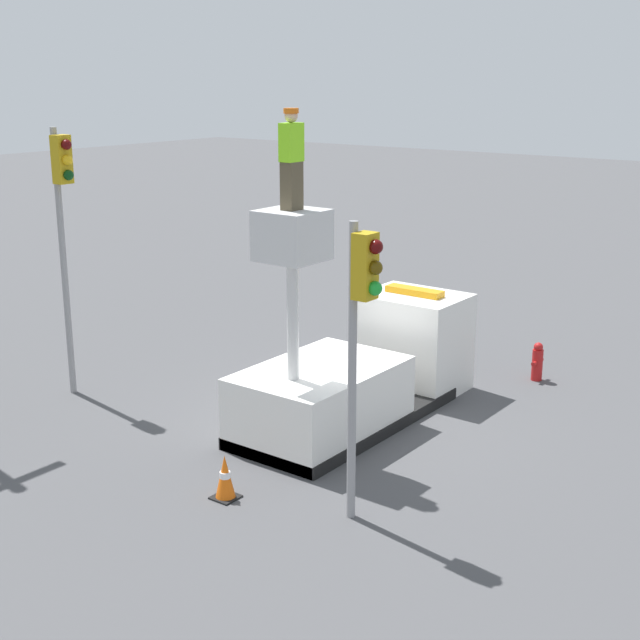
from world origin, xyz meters
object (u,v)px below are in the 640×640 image
(fire_hydrant, at_px, (537,362))
(traffic_cone_rear, at_px, (225,478))
(bucket_truck, at_px, (359,373))
(traffic_light_across, at_px, (63,210))
(worker, at_px, (291,159))
(traffic_light_pole, at_px, (361,314))

(fire_hydrant, relative_size, traffic_cone_rear, 1.17)
(bucket_truck, bearing_deg, traffic_light_across, 114.80)
(fire_hydrant, height_order, traffic_cone_rear, fire_hydrant)
(traffic_light_across, bearing_deg, fire_hydrant, -48.16)
(worker, xyz_separation_m, traffic_light_pole, (-1.51, -2.52, -2.04))
(traffic_light_across, relative_size, fire_hydrant, 6.40)
(bucket_truck, xyz_separation_m, traffic_light_across, (-2.67, 5.77, 3.15))
(traffic_light_across, bearing_deg, traffic_cone_rear, -106.06)
(worker, height_order, traffic_light_across, worker)
(traffic_light_across, relative_size, traffic_cone_rear, 7.51)
(fire_hydrant, bearing_deg, worker, 162.62)
(traffic_light_pole, bearing_deg, traffic_light_across, 83.04)
(traffic_light_pole, relative_size, traffic_light_across, 0.82)
(worker, relative_size, traffic_light_across, 0.30)
(worker, distance_m, traffic_cone_rear, 5.56)
(worker, height_order, fire_hydrant, worker)
(worker, distance_m, traffic_light_pole, 3.58)
(worker, bearing_deg, traffic_light_across, 94.93)
(bucket_truck, height_order, worker, worker)
(traffic_light_pole, height_order, traffic_cone_rear, traffic_light_pole)
(fire_hydrant, bearing_deg, bucket_truck, 154.82)
(bucket_truck, distance_m, traffic_cone_rear, 4.48)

